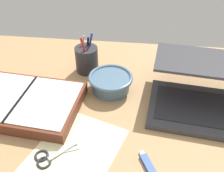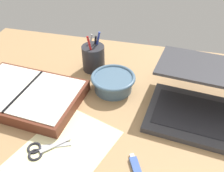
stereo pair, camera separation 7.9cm
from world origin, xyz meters
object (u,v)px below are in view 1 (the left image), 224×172
object	(u,v)px
bowl	(111,82)
planner	(23,102)
pen_cup	(87,59)
scissors	(48,157)
laptop	(207,93)

from	to	relation	value
bowl	planner	world-z (taller)	bowl
bowl	pen_cup	world-z (taller)	pen_cup
bowl	pen_cup	bearing A→B (deg)	134.15
pen_cup	planner	distance (cm)	28.76
bowl	planner	distance (cm)	29.85
scissors	laptop	bearing A→B (deg)	-4.26
laptop	pen_cup	world-z (taller)	pen_cup
planner	laptop	bearing A→B (deg)	12.40
bowl	pen_cup	size ratio (longest dim) A/B	1.01
laptop	scissors	xyz separation A→B (cm)	(-44.49, -25.89, -4.89)
pen_cup	bowl	bearing A→B (deg)	-45.85
laptop	planner	world-z (taller)	laptop
laptop	bowl	bearing A→B (deg)	177.60
planner	scissors	xyz separation A→B (cm)	(13.93, -18.24, -1.76)
scissors	planner	bearing A→B (deg)	92.92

